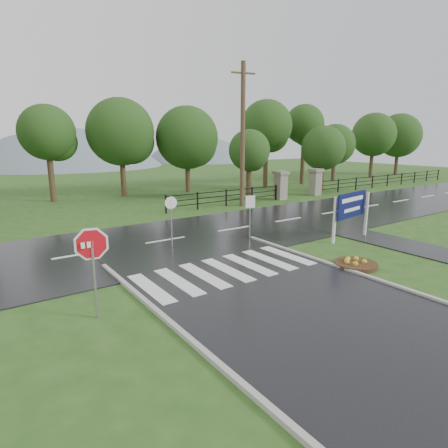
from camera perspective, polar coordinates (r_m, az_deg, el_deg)
ground at (r=10.41m, az=17.18°, el=-14.63°), size 120.00×120.00×0.00m
main_road at (r=17.85m, az=-8.89°, el=-2.58°), size 90.00×8.00×0.04m
walkway at (r=19.18m, az=23.53°, el=-2.43°), size 2.20×11.00×0.04m
crosswalk at (r=13.71m, az=0.47°, el=-6.95°), size 6.50×2.80×0.02m
pillar_west at (r=29.91m, az=8.62°, el=5.95°), size 1.00×1.00×2.24m
pillar_east at (r=32.78m, az=13.74°, el=6.32°), size 1.00×1.00×2.24m
fence_west at (r=26.65m, az=0.34°, el=4.28°), size 9.58×0.08×1.20m
fence_east at (r=41.47m, az=23.67°, el=6.31°), size 20.58×0.08×1.20m
hills at (r=74.17m, az=-25.13°, el=-4.22°), size 102.00×48.00×48.00m
treeline at (r=31.06m, az=-18.74°, el=3.47°), size 83.20×5.20×10.00m
stop_sign at (r=10.27m, az=-19.45°, el=-4.04°), size 1.16×0.25×2.65m
estate_billboard at (r=18.57m, az=18.89°, el=2.44°), size 2.58×0.51×2.28m
flower_bed at (r=15.00m, az=19.41°, el=-5.70°), size 1.59×1.59×0.32m
reg_sign_small at (r=17.61m, az=4.00°, el=2.36°), size 0.45×0.17×2.12m
reg_sign_round at (r=16.21m, az=-8.05°, el=1.17°), size 0.54×0.10×2.31m
utility_pole_east at (r=26.56m, az=2.86°, el=13.38°), size 1.71×0.51×9.74m
entrance_tree_left at (r=29.52m, az=3.87°, el=11.07°), size 3.20×3.20×5.43m
entrance_tree_right at (r=35.49m, az=14.90°, el=11.09°), size 3.95×3.95×5.87m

